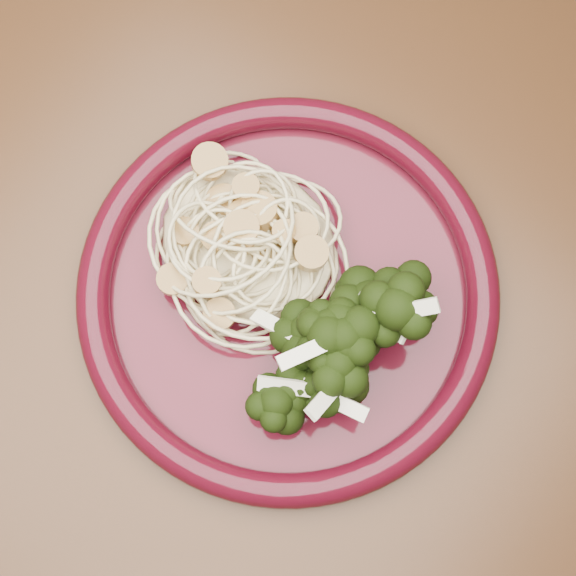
# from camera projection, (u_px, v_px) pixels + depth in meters

# --- Properties ---
(dining_table) EXTENTS (1.20, 0.80, 0.75)m
(dining_table) POSITION_uv_depth(u_px,v_px,m) (328.00, 319.00, 0.72)
(dining_table) COLOR #472814
(dining_table) RESTS_ON ground
(dinner_plate) EXTENTS (0.40, 0.40, 0.03)m
(dinner_plate) POSITION_uv_depth(u_px,v_px,m) (288.00, 291.00, 0.61)
(dinner_plate) COLOR #430C17
(dinner_plate) RESTS_ON dining_table
(spaghetti_pile) EXTENTS (0.17, 0.16, 0.03)m
(spaghetti_pile) POSITION_uv_depth(u_px,v_px,m) (248.00, 237.00, 0.61)
(spaghetti_pile) COLOR beige
(spaghetti_pile) RESTS_ON dinner_plate
(scallop_cluster) EXTENTS (0.16, 0.16, 0.04)m
(scallop_cluster) POSITION_uv_depth(u_px,v_px,m) (245.00, 220.00, 0.58)
(scallop_cluster) COLOR tan
(scallop_cluster) RESTS_ON spaghetti_pile
(broccoli_pile) EXTENTS (0.14, 0.19, 0.06)m
(broccoli_pile) POSITION_uv_depth(u_px,v_px,m) (340.00, 346.00, 0.58)
(broccoli_pile) COLOR black
(broccoli_pile) RESTS_ON dinner_plate
(onion_garnish) EXTENTS (0.10, 0.12, 0.06)m
(onion_garnish) POSITION_uv_depth(u_px,v_px,m) (343.00, 337.00, 0.54)
(onion_garnish) COLOR white
(onion_garnish) RESTS_ON broccoli_pile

